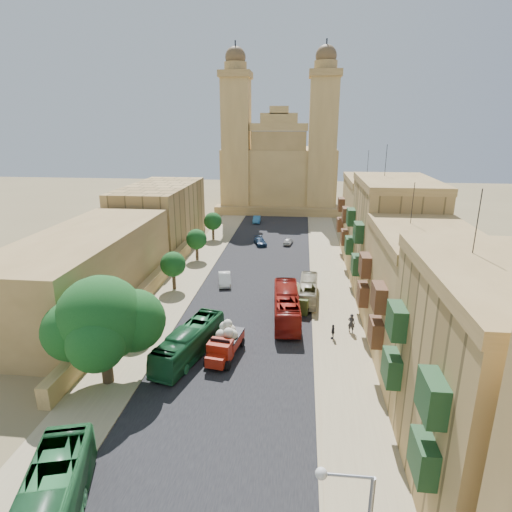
% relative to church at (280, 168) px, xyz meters
% --- Properties ---
extents(ground, '(260.00, 260.00, 0.00)m').
position_rel_church_xyz_m(ground, '(0.00, -78.61, -9.52)').
color(ground, brown).
extents(road_surface, '(14.00, 140.00, 0.01)m').
position_rel_church_xyz_m(road_surface, '(0.00, -48.61, -9.51)').
color(road_surface, black).
rests_on(road_surface, ground).
extents(sidewalk_east, '(5.00, 140.00, 0.01)m').
position_rel_church_xyz_m(sidewalk_east, '(9.50, -48.61, -9.51)').
color(sidewalk_east, tan).
rests_on(sidewalk_east, ground).
extents(sidewalk_west, '(5.00, 140.00, 0.01)m').
position_rel_church_xyz_m(sidewalk_west, '(-9.50, -48.61, -9.51)').
color(sidewalk_west, tan).
rests_on(sidewalk_west, ground).
extents(kerb_east, '(0.25, 140.00, 0.12)m').
position_rel_church_xyz_m(kerb_east, '(7.00, -48.61, -9.46)').
color(kerb_east, tan).
rests_on(kerb_east, ground).
extents(kerb_west, '(0.25, 140.00, 0.12)m').
position_rel_church_xyz_m(kerb_west, '(-7.00, -48.61, -9.46)').
color(kerb_west, tan).
rests_on(kerb_west, ground).
extents(townhouse_a, '(9.00, 14.00, 16.40)m').
position_rel_church_xyz_m(townhouse_a, '(15.95, -81.61, -3.11)').
color(townhouse_a, tan).
rests_on(townhouse_a, ground).
extents(townhouse_b, '(9.00, 14.00, 14.90)m').
position_rel_church_xyz_m(townhouse_b, '(15.95, -67.61, -3.86)').
color(townhouse_b, '#AB884D').
rests_on(townhouse_b, ground).
extents(townhouse_c, '(9.00, 14.00, 17.40)m').
position_rel_church_xyz_m(townhouse_c, '(15.95, -53.61, -2.61)').
color(townhouse_c, tan).
rests_on(townhouse_c, ground).
extents(townhouse_d, '(9.00, 14.00, 15.90)m').
position_rel_church_xyz_m(townhouse_d, '(15.95, -39.61, -3.36)').
color(townhouse_d, '#AB884D').
rests_on(townhouse_d, ground).
extents(west_wall, '(1.00, 40.00, 1.80)m').
position_rel_church_xyz_m(west_wall, '(-12.50, -58.61, -8.62)').
color(west_wall, '#AB884D').
rests_on(west_wall, ground).
extents(west_building_low, '(10.00, 28.00, 8.40)m').
position_rel_church_xyz_m(west_building_low, '(-18.00, -60.61, -5.32)').
color(west_building_low, olive).
rests_on(west_building_low, ground).
extents(west_building_mid, '(10.00, 22.00, 10.00)m').
position_rel_church_xyz_m(west_building_mid, '(-18.00, -34.61, -4.52)').
color(west_building_mid, tan).
rests_on(west_building_mid, ground).
extents(church, '(28.00, 22.50, 36.30)m').
position_rel_church_xyz_m(church, '(0.00, 0.00, 0.00)').
color(church, '#AB884D').
rests_on(church, ground).
extents(ficus_tree, '(8.85, 8.14, 8.85)m').
position_rel_church_xyz_m(ficus_tree, '(-9.42, -74.61, -4.28)').
color(ficus_tree, '#3B2D1D').
rests_on(ficus_tree, ground).
extents(street_tree_a, '(2.93, 2.93, 4.50)m').
position_rel_church_xyz_m(street_tree_a, '(-10.00, -66.61, -6.51)').
color(street_tree_a, '#3B2D1D').
rests_on(street_tree_a, ground).
extents(street_tree_b, '(3.11, 3.11, 4.79)m').
position_rel_church_xyz_m(street_tree_b, '(-10.00, -54.61, -6.32)').
color(street_tree_b, '#3B2D1D').
rests_on(street_tree_b, ground).
extents(street_tree_c, '(3.07, 3.07, 4.71)m').
position_rel_church_xyz_m(street_tree_c, '(-10.00, -42.61, -6.36)').
color(street_tree_c, '#3B2D1D').
rests_on(street_tree_c, ground).
extents(street_tree_d, '(3.13, 3.13, 4.82)m').
position_rel_church_xyz_m(street_tree_d, '(-10.00, -30.61, -6.30)').
color(street_tree_d, '#3B2D1D').
rests_on(street_tree_d, ground).
extents(red_truck, '(2.92, 5.70, 3.19)m').
position_rel_church_xyz_m(red_truck, '(-0.89, -69.85, -8.11)').
color(red_truck, '#9B1B0B').
rests_on(red_truck, ground).
extents(olive_pickup, '(2.69, 4.64, 1.80)m').
position_rel_church_xyz_m(olive_pickup, '(5.86, -58.61, -8.64)').
color(olive_pickup, '#39491B').
rests_on(olive_pickup, ground).
extents(bus_green_north, '(4.64, 10.17, 2.76)m').
position_rel_church_xyz_m(bus_green_north, '(-4.00, -70.13, -8.14)').
color(bus_green_north, '#1C5C31').
rests_on(bus_green_north, ground).
extents(bus_red_east, '(3.21, 10.84, 2.98)m').
position_rel_church_xyz_m(bus_red_east, '(4.18, -61.59, -8.03)').
color(bus_red_east, maroon).
rests_on(bus_red_east, ground).
extents(bus_cream_east, '(2.33, 8.39, 2.32)m').
position_rel_church_xyz_m(bus_cream_east, '(6.50, -56.20, -8.36)').
color(bus_cream_east, '#C1BA99').
rests_on(bus_cream_east, ground).
extents(car_blue_a, '(1.35, 3.21, 1.08)m').
position_rel_church_xyz_m(car_blue_a, '(-3.03, -66.15, -8.97)').
color(car_blue_a, teal).
rests_on(car_blue_a, ground).
extents(car_white_a, '(2.38, 4.55, 1.43)m').
position_rel_church_xyz_m(car_white_a, '(-4.07, -52.31, -8.80)').
color(car_white_a, white).
rests_on(car_white_a, ground).
extents(car_cream, '(3.00, 4.63, 1.19)m').
position_rel_church_xyz_m(car_cream, '(4.80, -54.23, -8.92)').
color(car_cream, beige).
rests_on(car_cream, ground).
extents(car_dkblue, '(2.80, 4.41, 1.19)m').
position_rel_church_xyz_m(car_dkblue, '(-1.34, -33.49, -8.92)').
color(car_dkblue, '#152B4A').
rests_on(car_dkblue, ground).
extents(car_white_b, '(1.81, 3.43, 1.11)m').
position_rel_church_xyz_m(car_white_b, '(3.34, -32.62, -8.96)').
color(car_white_b, beige).
rests_on(car_white_b, ground).
extents(car_blue_b, '(1.58, 4.19, 1.37)m').
position_rel_church_xyz_m(car_blue_b, '(-3.71, -16.69, -8.83)').
color(car_blue_b, teal).
rests_on(car_blue_b, ground).
extents(pedestrian_a, '(0.84, 0.73, 1.96)m').
position_rel_church_xyz_m(pedestrian_a, '(10.65, -63.96, -8.54)').
color(pedestrian_a, '#252426').
rests_on(pedestrian_a, ground).
extents(pedestrian_c, '(0.45, 0.90, 1.48)m').
position_rel_church_xyz_m(pedestrian_c, '(8.77, -65.54, -8.77)').
color(pedestrian_c, '#26272E').
rests_on(pedestrian_c, ground).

